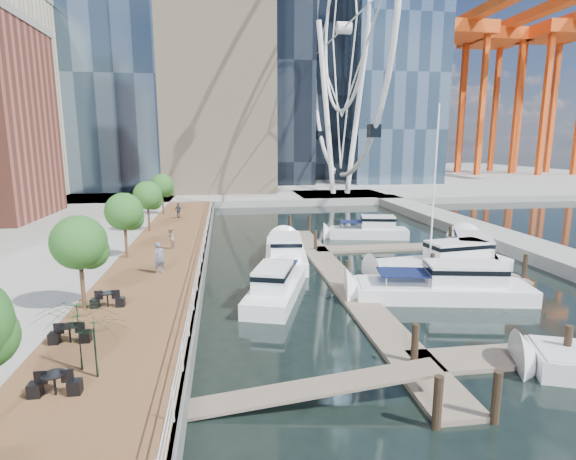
# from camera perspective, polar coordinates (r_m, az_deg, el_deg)

# --- Properties ---
(ground) EXTENTS (520.00, 520.00, 0.00)m
(ground) POSITION_cam_1_polar(r_m,az_deg,el_deg) (20.61, 5.43, -14.76)
(ground) COLOR black
(ground) RESTS_ON ground
(boardwalk) EXTENTS (6.00, 60.00, 1.00)m
(boardwalk) POSITION_cam_1_polar(r_m,az_deg,el_deg) (34.39, -15.45, -3.65)
(boardwalk) COLOR brown
(boardwalk) RESTS_ON ground
(seawall) EXTENTS (0.25, 60.00, 1.00)m
(seawall) POSITION_cam_1_polar(r_m,az_deg,el_deg) (34.13, -10.44, -3.54)
(seawall) COLOR #595954
(seawall) RESTS_ON ground
(land_far) EXTENTS (200.00, 114.00, 1.00)m
(land_far) POSITION_cam_1_polar(r_m,az_deg,el_deg) (120.41, -6.02, 6.86)
(land_far) COLOR gray
(land_far) RESTS_ON ground
(breakwater) EXTENTS (4.00, 60.00, 1.00)m
(breakwater) POSITION_cam_1_polar(r_m,az_deg,el_deg) (46.01, 24.20, -0.59)
(breakwater) COLOR gray
(breakwater) RESTS_ON ground
(pier) EXTENTS (14.00, 12.00, 1.00)m
(pier) POSITION_cam_1_polar(r_m,az_deg,el_deg) (72.92, 6.63, 4.22)
(pier) COLOR gray
(pier) RESTS_ON ground
(railing) EXTENTS (0.10, 60.00, 1.05)m
(railing) POSITION_cam_1_polar(r_m,az_deg,el_deg) (33.89, -10.67, -1.87)
(railing) COLOR white
(railing) RESTS_ON boardwalk
(floating_docks) EXTENTS (16.00, 34.00, 2.60)m
(floating_docks) POSITION_cam_1_polar(r_m,az_deg,el_deg) (31.79, 15.30, -4.84)
(floating_docks) COLOR #6D6051
(floating_docks) RESTS_ON ground
(ferris_wheel) EXTENTS (5.80, 45.60, 47.80)m
(ferris_wheel) POSITION_cam_1_polar(r_m,az_deg,el_deg) (74.40, 7.10, 24.05)
(ferris_wheel) COLOR white
(ferris_wheel) RESTS_ON ground
(port_cranes) EXTENTS (40.00, 52.00, 38.00)m
(port_cranes) POSITION_cam_1_polar(r_m,az_deg,el_deg) (135.12, 25.05, 14.64)
(port_cranes) COLOR #D84C14
(port_cranes) RESTS_ON ground
(street_trees) EXTENTS (2.60, 42.60, 4.60)m
(street_trees) POSITION_cam_1_polar(r_m,az_deg,el_deg) (33.10, -20.12, 2.22)
(street_trees) COLOR #3F2B1C
(street_trees) RESTS_ON ground
(cafe_tables) EXTENTS (2.50, 13.70, 0.74)m
(cafe_tables) POSITION_cam_1_polar(r_m,az_deg,el_deg) (18.69, -26.65, -14.13)
(cafe_tables) COLOR black
(cafe_tables) RESTS_ON ground
(yacht_foreground) EXTENTS (11.37, 4.96, 2.15)m
(yacht_foreground) POSITION_cam_1_polar(r_m,az_deg,el_deg) (28.06, 18.89, -8.22)
(yacht_foreground) COLOR white
(yacht_foreground) RESTS_ON ground
(pedestrian_near) EXTENTS (0.84, 0.72, 1.96)m
(pedestrian_near) POSITION_cam_1_polar(r_m,az_deg,el_deg) (28.89, -16.00, -3.41)
(pedestrian_near) COLOR slate
(pedestrian_near) RESTS_ON boardwalk
(pedestrian_mid) EXTENTS (0.65, 0.82, 1.66)m
(pedestrian_mid) POSITION_cam_1_polar(r_m,az_deg,el_deg) (35.24, -14.73, -1.05)
(pedestrian_mid) COLOR gray
(pedestrian_mid) RESTS_ON boardwalk
(pedestrian_far) EXTENTS (1.02, 0.85, 1.63)m
(pedestrian_far) POSITION_cam_1_polar(r_m,az_deg,el_deg) (49.92, -13.72, 2.43)
(pedestrian_far) COLOR #353B43
(pedestrian_far) RESTS_ON boardwalk
(moored_yachts) EXTENTS (22.52, 31.60, 11.50)m
(moored_yachts) POSITION_cam_1_polar(r_m,az_deg,el_deg) (33.26, 16.31, -5.08)
(moored_yachts) COLOR white
(moored_yachts) RESTS_ON ground
(cafe_seating) EXTENTS (4.13, 11.16, 2.57)m
(cafe_seating) POSITION_cam_1_polar(r_m,az_deg,el_deg) (15.00, -28.97, -17.00)
(cafe_seating) COLOR black
(cafe_seating) RESTS_ON ground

